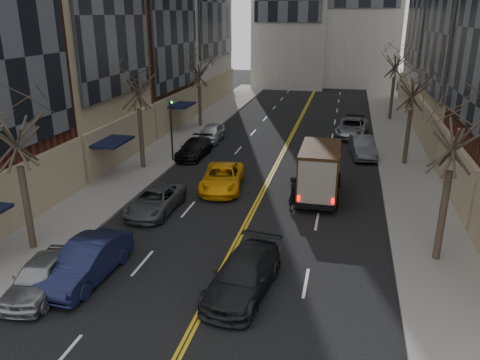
# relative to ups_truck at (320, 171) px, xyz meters

# --- Properties ---
(sidewalk_left) EXTENTS (4.00, 66.00, 0.15)m
(sidewalk_left) POSITION_rel_ups_truck_xyz_m (-12.32, 9.49, -1.50)
(sidewalk_left) COLOR slate
(sidewalk_left) RESTS_ON ground
(sidewalk_right) EXTENTS (4.00, 66.00, 0.15)m
(sidewalk_right) POSITION_rel_ups_truck_xyz_m (5.68, 9.49, -1.50)
(sidewalk_right) COLOR slate
(sidewalk_right) RESTS_ON ground
(tree_lf_near) EXTENTS (3.20, 3.20, 8.41)m
(tree_lf_near) POSITION_rel_ups_truck_xyz_m (-12.12, -9.51, 4.66)
(tree_lf_near) COLOR #382D23
(tree_lf_near) RESTS_ON sidewalk_left
(tree_lf_mid) EXTENTS (3.20, 3.20, 8.91)m
(tree_lf_mid) POSITION_rel_ups_truck_xyz_m (-12.12, 2.49, 5.02)
(tree_lf_mid) COLOR #382D23
(tree_lf_mid) RESTS_ON sidewalk_left
(tree_lf_far) EXTENTS (3.20, 3.20, 8.12)m
(tree_lf_far) POSITION_rel_ups_truck_xyz_m (-12.12, 15.49, 4.45)
(tree_lf_far) COLOR #382D23
(tree_lf_far) RESTS_ON sidewalk_left
(tree_rt_near) EXTENTS (3.20, 3.20, 8.71)m
(tree_rt_near) POSITION_rel_ups_truck_xyz_m (5.48, -6.51, 4.88)
(tree_rt_near) COLOR #382D23
(tree_rt_near) RESTS_ON sidewalk_right
(tree_rt_mid) EXTENTS (3.20, 3.20, 8.32)m
(tree_rt_mid) POSITION_rel_ups_truck_xyz_m (5.48, 7.49, 4.59)
(tree_rt_mid) COLOR #382D23
(tree_rt_mid) RESTS_ON sidewalk_right
(tree_rt_far) EXTENTS (3.20, 3.20, 9.11)m
(tree_rt_far) POSITION_rel_ups_truck_xyz_m (5.48, 22.49, 5.16)
(tree_rt_far) COLOR #382D23
(tree_rt_far) RESTS_ON sidewalk_right
(traffic_signal) EXTENTS (0.29, 0.26, 4.70)m
(traffic_signal) POSITION_rel_ups_truck_xyz_m (-10.71, 4.49, 1.24)
(traffic_signal) COLOR black
(traffic_signal) RESTS_ON sidewalk_left
(ups_truck) EXTENTS (2.37, 5.73, 3.13)m
(ups_truck) POSITION_rel_ups_truck_xyz_m (0.00, 0.00, 0.00)
(ups_truck) COLOR black
(ups_truck) RESTS_ON ground
(observer_sedan) EXTENTS (2.64, 5.20, 1.45)m
(observer_sedan) POSITION_rel_ups_truck_xyz_m (-2.12, -10.68, -0.85)
(observer_sedan) COLOR black
(observer_sedan) RESTS_ON ground
(taxi) EXTENTS (2.99, 5.35, 1.41)m
(taxi) POSITION_rel_ups_truck_xyz_m (-5.82, 0.02, -0.87)
(taxi) COLOR #F2A70A
(taxi) RESTS_ON ground
(pedestrian) EXTENTS (0.71, 0.83, 1.92)m
(pedestrian) POSITION_rel_ups_truck_xyz_m (-1.20, -2.36, -0.62)
(pedestrian) COLOR black
(pedestrian) RESTS_ON ground
(parked_lf_a) EXTENTS (2.20, 4.31, 1.40)m
(parked_lf_a) POSITION_rel_ups_truck_xyz_m (-9.62, -12.42, -0.88)
(parked_lf_a) COLOR #97989E
(parked_lf_a) RESTS_ON ground
(parked_lf_b) EXTENTS (1.89, 4.83, 1.57)m
(parked_lf_b) POSITION_rel_ups_truck_xyz_m (-8.42, -11.14, -0.79)
(parked_lf_b) COLOR #101535
(parked_lf_b) RESTS_ON ground
(parked_lf_c) EXTENTS (2.21, 4.65, 1.28)m
(parked_lf_c) POSITION_rel_ups_truck_xyz_m (-8.42, -4.18, -0.94)
(parked_lf_c) COLOR #46484D
(parked_lf_c) RESTS_ON ground
(parked_lf_d) EXTENTS (1.89, 4.49, 1.29)m
(parked_lf_d) POSITION_rel_ups_truck_xyz_m (-9.62, 6.05, -0.93)
(parked_lf_d) COLOR black
(parked_lf_d) RESTS_ON ground
(parked_lf_e) EXTENTS (1.89, 4.32, 1.45)m
(parked_lf_e) POSITION_rel_ups_truck_xyz_m (-9.62, 10.75, -0.85)
(parked_lf_e) COLOR #B3B7BB
(parked_lf_e) RESTS_ON ground
(parked_rt_a) EXTENTS (2.14, 4.71, 1.50)m
(parked_rt_a) POSITION_rel_ups_truck_xyz_m (2.61, 8.95, -0.83)
(parked_rt_a) COLOR #494B50
(parked_rt_a) RESTS_ON ground
(parked_rt_b) EXTENTS (2.98, 5.60, 1.50)m
(parked_rt_b) POSITION_rel_ups_truck_xyz_m (1.78, 15.12, -0.83)
(parked_rt_b) COLOR #94969B
(parked_rt_b) RESTS_ON ground
(parked_rt_c) EXTENTS (2.50, 5.00, 1.40)m
(parked_rt_c) POSITION_rel_ups_truck_xyz_m (1.78, 15.45, -0.88)
(parked_rt_c) COLOR black
(parked_rt_c) RESTS_ON ground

